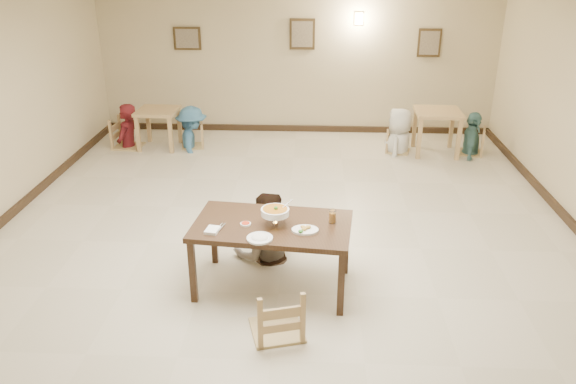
# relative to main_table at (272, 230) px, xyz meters

# --- Properties ---
(floor) EXTENTS (10.00, 10.00, 0.00)m
(floor) POSITION_rel_main_table_xyz_m (0.07, 0.95, -0.72)
(floor) COLOR beige
(floor) RESTS_ON ground
(ceiling) EXTENTS (10.00, 10.00, 0.00)m
(ceiling) POSITION_rel_main_table_xyz_m (0.07, 0.95, 2.28)
(ceiling) COLOR white
(ceiling) RESTS_ON wall_back
(wall_back) EXTENTS (10.00, 0.00, 10.00)m
(wall_back) POSITION_rel_main_table_xyz_m (0.07, 5.95, 0.78)
(wall_back) COLOR beige
(wall_back) RESTS_ON floor
(baseboard_back) EXTENTS (8.00, 0.06, 0.12)m
(baseboard_back) POSITION_rel_main_table_xyz_m (0.07, 5.92, -0.66)
(baseboard_back) COLOR #302115
(baseboard_back) RESTS_ON floor
(picture_a) EXTENTS (0.55, 0.04, 0.45)m
(picture_a) POSITION_rel_main_table_xyz_m (-2.13, 5.91, 1.18)
(picture_a) COLOR #3A2B18
(picture_a) RESTS_ON wall_back
(picture_b) EXTENTS (0.50, 0.04, 0.60)m
(picture_b) POSITION_rel_main_table_xyz_m (0.17, 5.91, 1.28)
(picture_b) COLOR #3A2B18
(picture_b) RESTS_ON wall_back
(picture_c) EXTENTS (0.45, 0.04, 0.55)m
(picture_c) POSITION_rel_main_table_xyz_m (2.67, 5.91, 1.13)
(picture_c) COLOR #3A2B18
(picture_c) RESTS_ON wall_back
(wall_sconce) EXTENTS (0.16, 0.05, 0.22)m
(wall_sconce) POSITION_rel_main_table_xyz_m (1.27, 5.91, 1.58)
(wall_sconce) COLOR #FFD88C
(wall_sconce) RESTS_ON wall_back
(main_table) EXTENTS (1.81, 1.14, 0.80)m
(main_table) POSITION_rel_main_table_xyz_m (0.00, 0.00, 0.00)
(main_table) COLOR #3A2516
(main_table) RESTS_ON floor
(chair_far) EXTENTS (0.41, 0.41, 0.86)m
(chair_far) POSITION_rel_main_table_xyz_m (-0.10, 0.80, -0.29)
(chair_far) COLOR tan
(chair_far) RESTS_ON floor
(chair_near) EXTENTS (0.51, 0.51, 1.08)m
(chair_near) POSITION_rel_main_table_xyz_m (0.10, -0.83, -0.19)
(chair_near) COLOR tan
(chair_near) RESTS_ON floor
(main_diner) EXTENTS (0.93, 0.79, 1.70)m
(main_diner) POSITION_rel_main_table_xyz_m (-0.14, 0.71, 0.13)
(main_diner) COLOR gray
(main_diner) RESTS_ON floor
(curry_warmer) EXTENTS (0.34, 0.31, 0.28)m
(curry_warmer) POSITION_rel_main_table_xyz_m (0.04, -0.04, 0.24)
(curry_warmer) COLOR silver
(curry_warmer) RESTS_ON main_table
(rice_plate_far) EXTENTS (0.26, 0.26, 0.06)m
(rice_plate_far) POSITION_rel_main_table_xyz_m (0.04, 0.34, 0.09)
(rice_plate_far) COLOR white
(rice_plate_far) RESTS_ON main_table
(rice_plate_near) EXTENTS (0.27, 0.27, 0.06)m
(rice_plate_near) POSITION_rel_main_table_xyz_m (-0.10, -0.36, 0.10)
(rice_plate_near) COLOR white
(rice_plate_near) RESTS_ON main_table
(fried_plate) EXTENTS (0.29, 0.29, 0.06)m
(fried_plate) POSITION_rel_main_table_xyz_m (0.36, -0.16, 0.10)
(fried_plate) COLOR white
(fried_plate) RESTS_ON main_table
(chili_dish) EXTENTS (0.12, 0.12, 0.02)m
(chili_dish) POSITION_rel_main_table_xyz_m (-0.29, -0.04, 0.09)
(chili_dish) COLOR white
(chili_dish) RESTS_ON main_table
(napkin_cutlery) EXTENTS (0.20, 0.28, 0.03)m
(napkin_cutlery) POSITION_rel_main_table_xyz_m (-0.62, -0.21, 0.10)
(napkin_cutlery) COLOR white
(napkin_cutlery) RESTS_ON main_table
(drink_glass) EXTENTS (0.08, 0.08, 0.15)m
(drink_glass) POSITION_rel_main_table_xyz_m (0.66, 0.06, 0.15)
(drink_glass) COLOR white
(drink_glass) RESTS_ON main_table
(bg_table_left) EXTENTS (0.78, 0.78, 0.75)m
(bg_table_left) POSITION_rel_main_table_xyz_m (-2.54, 4.77, -0.11)
(bg_table_left) COLOR tan
(bg_table_left) RESTS_ON floor
(bg_table_right) EXTENTS (0.85, 0.85, 0.82)m
(bg_table_right) POSITION_rel_main_table_xyz_m (2.72, 4.68, -0.04)
(bg_table_right) COLOR tan
(bg_table_right) RESTS_ON floor
(bg_chair_ll) EXTENTS (0.51, 0.51, 1.09)m
(bg_chair_ll) POSITION_rel_main_table_xyz_m (-3.17, 4.74, -0.18)
(bg_chair_ll) COLOR tan
(bg_chair_ll) RESTS_ON floor
(bg_chair_lr) EXTENTS (0.42, 0.42, 0.89)m
(bg_chair_lr) POSITION_rel_main_table_xyz_m (-1.92, 4.82, -0.28)
(bg_chair_lr) COLOR tan
(bg_chair_lr) RESTS_ON floor
(bg_chair_rl) EXTENTS (0.42, 0.42, 0.88)m
(bg_chair_rl) POSITION_rel_main_table_xyz_m (2.04, 4.72, -0.28)
(bg_chair_rl) COLOR tan
(bg_chair_rl) RESTS_ON floor
(bg_chair_rr) EXTENTS (0.44, 0.44, 0.95)m
(bg_chair_rr) POSITION_rel_main_table_xyz_m (3.39, 4.69, -0.25)
(bg_chair_rr) COLOR tan
(bg_chair_rr) RESTS_ON floor
(bg_diner_a) EXTENTS (0.50, 0.68, 1.71)m
(bg_diner_a) POSITION_rel_main_table_xyz_m (-3.17, 4.74, 0.13)
(bg_diner_a) COLOR #571318
(bg_diner_a) RESTS_ON floor
(bg_diner_b) EXTENTS (0.83, 1.15, 1.60)m
(bg_diner_b) POSITION_rel_main_table_xyz_m (-1.92, 4.82, 0.08)
(bg_diner_b) COLOR teal
(bg_diner_b) RESTS_ON floor
(bg_diner_c) EXTENTS (0.77, 0.95, 1.68)m
(bg_diner_c) POSITION_rel_main_table_xyz_m (2.04, 4.72, 0.12)
(bg_diner_c) COLOR silver
(bg_diner_c) RESTS_ON floor
(bg_diner_d) EXTENTS (0.61, 1.00, 1.59)m
(bg_diner_d) POSITION_rel_main_table_xyz_m (3.39, 4.69, 0.07)
(bg_diner_d) COLOR slate
(bg_diner_d) RESTS_ON floor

